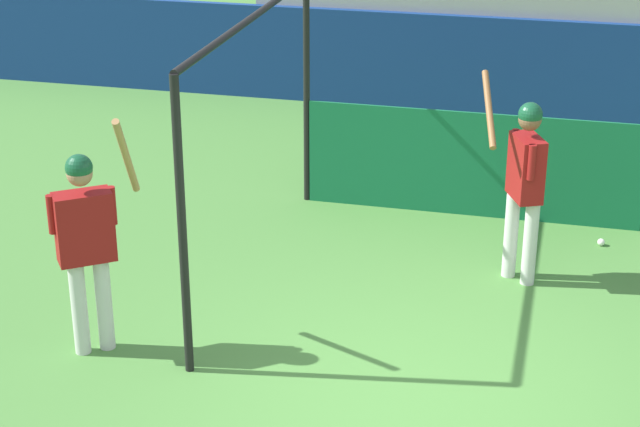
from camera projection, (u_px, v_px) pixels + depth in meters
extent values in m
plane|color=#477F38|center=(411.00, 406.00, 8.08)|extent=(60.00, 60.00, 0.00)
cube|color=navy|center=(503.00, 67.00, 14.57)|extent=(24.00, 0.12, 1.34)
cube|color=navy|center=(391.00, 1.00, 15.06)|extent=(0.45, 0.40, 0.10)
cube|color=navy|center=(430.00, 3.00, 14.94)|extent=(0.45, 0.40, 0.10)
cube|color=navy|center=(469.00, 5.00, 14.82)|extent=(0.45, 0.40, 0.10)
cube|color=navy|center=(509.00, 7.00, 14.70)|extent=(0.45, 0.40, 0.10)
cube|color=navy|center=(550.00, 9.00, 14.58)|extent=(0.45, 0.40, 0.10)
cube|color=navy|center=(591.00, 11.00, 14.46)|extent=(0.45, 0.40, 0.10)
cube|color=navy|center=(633.00, 13.00, 14.33)|extent=(0.45, 0.40, 0.10)
cylinder|color=black|center=(182.00, 231.00, 8.09)|extent=(0.07, 0.07, 2.44)
cylinder|color=black|center=(307.00, 94.00, 11.46)|extent=(0.07, 0.07, 2.44)
cylinder|color=black|center=(252.00, 18.00, 9.30)|extent=(0.06, 3.76, 0.06)
cube|color=#14663D|center=(472.00, 165.00, 11.29)|extent=(3.55, 0.03, 1.15)
cylinder|color=silver|center=(530.00, 243.00, 9.84)|extent=(0.17, 0.17, 0.83)
cylinder|color=silver|center=(511.00, 236.00, 9.99)|extent=(0.17, 0.17, 0.83)
cube|color=maroon|center=(526.00, 168.00, 9.64)|extent=(0.37, 0.47, 0.59)
sphere|color=brown|center=(530.00, 119.00, 9.46)|extent=(0.21, 0.21, 0.21)
sphere|color=#144C2D|center=(530.00, 114.00, 9.44)|extent=(0.22, 0.22, 0.22)
cylinder|color=maroon|center=(532.00, 162.00, 9.38)|extent=(0.09, 0.09, 0.32)
cylinder|color=maroon|center=(515.00, 146.00, 9.78)|extent=(0.09, 0.09, 0.32)
cylinder|color=brown|center=(489.00, 109.00, 9.63)|extent=(0.24, 0.74, 0.55)
sphere|color=brown|center=(526.00, 135.00, 9.72)|extent=(0.08, 0.08, 0.08)
cylinder|color=silver|center=(79.00, 308.00, 8.67)|extent=(0.18, 0.18, 0.82)
cylinder|color=silver|center=(104.00, 303.00, 8.74)|extent=(0.18, 0.18, 0.82)
cube|color=maroon|center=(84.00, 227.00, 8.43)|extent=(0.49, 0.44, 0.58)
sphere|color=#A37556|center=(79.00, 173.00, 8.26)|extent=(0.20, 0.20, 0.20)
sphere|color=#144C2D|center=(79.00, 168.00, 8.24)|extent=(0.22, 0.22, 0.22)
cylinder|color=maroon|center=(52.00, 214.00, 8.33)|extent=(0.10, 0.10, 0.32)
cylinder|color=maroon|center=(112.00, 206.00, 8.50)|extent=(0.10, 0.10, 0.32)
cylinder|color=#AD7F4C|center=(126.00, 157.00, 8.34)|extent=(0.17, 0.57, 0.78)
sphere|color=#AD7F4C|center=(97.00, 200.00, 8.50)|extent=(0.08, 0.08, 0.08)
sphere|color=white|center=(601.00, 242.00, 10.76)|extent=(0.07, 0.07, 0.07)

